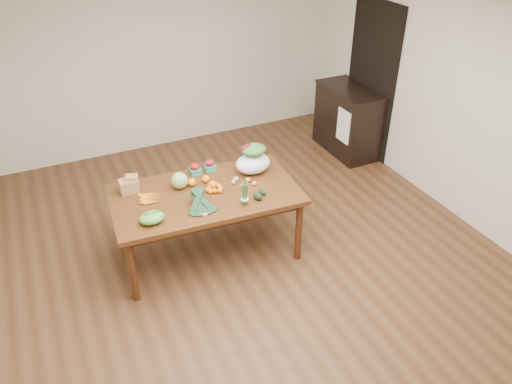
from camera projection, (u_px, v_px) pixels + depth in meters
name	position (u px, v px, depth m)	size (l,w,h in m)	color
floor	(255.00, 260.00, 5.22)	(6.00, 6.00, 0.00)	brown
room_walls	(255.00, 145.00, 4.49)	(5.02, 6.02, 2.70)	silver
dining_table	(207.00, 223.00, 5.14)	(1.84, 1.02, 0.75)	#512E12
doorway_dark	(371.00, 80.00, 6.76)	(0.02, 1.00, 2.10)	black
cabinet	(348.00, 120.00, 7.03)	(0.52, 1.02, 0.94)	black
dish_towel	(343.00, 126.00, 6.69)	(0.02, 0.28, 0.45)	white
paper_bag	(128.00, 185.00, 4.90)	(0.24, 0.20, 0.17)	#A18148
cabbage	(180.00, 181.00, 4.96)	(0.17, 0.17, 0.17)	#9EB568
strawberry_basket_a	(195.00, 170.00, 5.21)	(0.11, 0.11, 0.10)	red
strawberry_basket_b	(210.00, 166.00, 5.28)	(0.11, 0.11, 0.10)	red
orange_a	(192.00, 182.00, 5.02)	(0.08, 0.08, 0.08)	orange
orange_b	(206.00, 179.00, 5.08)	(0.08, 0.08, 0.08)	orange
orange_c	(213.00, 185.00, 4.98)	(0.09, 0.09, 0.09)	#FF5F0F
mandarin_cluster	(214.00, 187.00, 4.95)	(0.18, 0.18, 0.09)	orange
carrots	(151.00, 198.00, 4.83)	(0.22, 0.22, 0.03)	orange
snap_pea_bag	(152.00, 218.00, 4.48)	(0.23, 0.17, 0.10)	#5AB83E
kale_bunch	(201.00, 203.00, 4.64)	(0.32, 0.40, 0.16)	black
asparagus_bundle	(245.00, 194.00, 4.69)	(0.08, 0.08, 0.25)	#507837
potato_a	(233.00, 182.00, 5.06)	(0.05, 0.04, 0.04)	#CFB677
potato_b	(243.00, 186.00, 5.01)	(0.05, 0.04, 0.04)	tan
potato_c	(248.00, 180.00, 5.09)	(0.05, 0.05, 0.05)	tan
potato_d	(236.00, 179.00, 5.10)	(0.06, 0.05, 0.05)	#D7C07C
potato_e	(254.00, 183.00, 5.04)	(0.05, 0.04, 0.04)	#DABA7D
avocado_a	(258.00, 196.00, 4.81)	(0.07, 0.11, 0.07)	black
avocado_b	(262.00, 192.00, 4.89)	(0.06, 0.09, 0.06)	black
salad_bag	(253.00, 160.00, 5.19)	(0.38, 0.28, 0.29)	white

